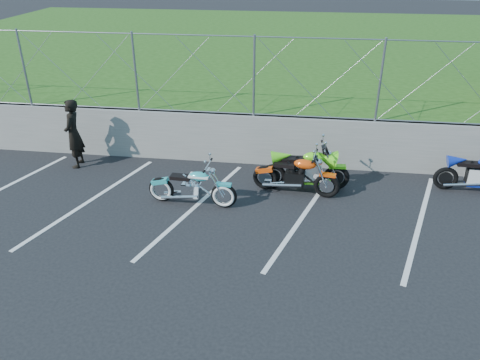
# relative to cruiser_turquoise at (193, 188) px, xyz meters

# --- Properties ---
(ground) EXTENTS (90.00, 90.00, 0.00)m
(ground) POSITION_rel_cruiser_turquoise_xyz_m (0.06, -1.11, -0.40)
(ground) COLOR black
(ground) RESTS_ON ground
(retaining_wall) EXTENTS (30.00, 0.22, 1.30)m
(retaining_wall) POSITION_rel_cruiser_turquoise_xyz_m (0.06, 2.39, 0.25)
(retaining_wall) COLOR slate
(retaining_wall) RESTS_ON ground
(grass_field) EXTENTS (30.00, 20.00, 1.30)m
(grass_field) POSITION_rel_cruiser_turquoise_xyz_m (0.06, 12.39, 0.25)
(grass_field) COLOR #234C14
(grass_field) RESTS_ON ground
(chain_link_fence) EXTENTS (28.00, 0.03, 2.00)m
(chain_link_fence) POSITION_rel_cruiser_turquoise_xyz_m (0.06, 2.39, 1.90)
(chain_link_fence) COLOR gray
(chain_link_fence) RESTS_ON retaining_wall
(parking_lines) EXTENTS (18.29, 4.31, 0.01)m
(parking_lines) POSITION_rel_cruiser_turquoise_xyz_m (1.26, -0.11, -0.40)
(parking_lines) COLOR silver
(parking_lines) RESTS_ON ground
(cruiser_turquoise) EXTENTS (2.02, 0.64, 1.00)m
(cruiser_turquoise) POSITION_rel_cruiser_turquoise_xyz_m (0.00, 0.00, 0.00)
(cruiser_turquoise) COLOR black
(cruiser_turquoise) RESTS_ON ground
(naked_orange) EXTENTS (2.02, 0.69, 1.01)m
(naked_orange) POSITION_rel_cruiser_turquoise_xyz_m (2.25, 0.83, 0.03)
(naked_orange) COLOR black
(naked_orange) RESTS_ON ground
(sportbike_green) EXTENTS (2.10, 0.75, 1.09)m
(sportbike_green) POSITION_rel_cruiser_turquoise_xyz_m (2.45, 1.08, 0.06)
(sportbike_green) COLOR black
(sportbike_green) RESTS_ON ground
(sportbike_blue) EXTENTS (1.92, 0.68, 0.99)m
(sportbike_blue) POSITION_rel_cruiser_turquoise_xyz_m (6.41, 1.48, 0.03)
(sportbike_blue) COLOR black
(sportbike_blue) RESTS_ON ground
(person_standing) EXTENTS (0.52, 0.70, 1.78)m
(person_standing) POSITION_rel_cruiser_turquoise_xyz_m (-3.45, 1.57, 0.49)
(person_standing) COLOR black
(person_standing) RESTS_ON ground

